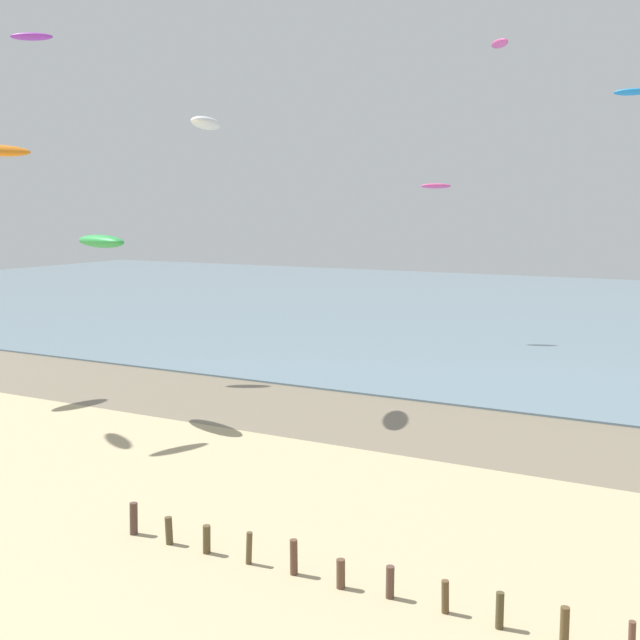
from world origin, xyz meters
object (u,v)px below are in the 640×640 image
at_px(kite_aloft_9, 436,186).
at_px(kite_aloft_5, 101,241).
at_px(kite_aloft_1, 206,123).
at_px(kite_aloft_8, 632,92).
at_px(kite_aloft_12, 31,37).
at_px(kite_aloft_7, 500,44).

bearing_deg(kite_aloft_9, kite_aloft_5, -123.77).
xyz_separation_m(kite_aloft_1, kite_aloft_5, (-2.49, -4.15, -5.07)).
xyz_separation_m(kite_aloft_8, kite_aloft_12, (-27.60, -19.69, 2.19)).
bearing_deg(kite_aloft_8, kite_aloft_1, 55.11).
bearing_deg(kite_aloft_1, kite_aloft_8, 126.27).
bearing_deg(kite_aloft_7, kite_aloft_1, 124.03).
height_order(kite_aloft_5, kite_aloft_9, kite_aloft_9).
relative_size(kite_aloft_1, kite_aloft_9, 1.60).
bearing_deg(kite_aloft_9, kite_aloft_7, 2.39).
bearing_deg(kite_aloft_12, kite_aloft_7, 18.07).
relative_size(kite_aloft_7, kite_aloft_8, 1.04).
relative_size(kite_aloft_9, kite_aloft_12, 0.88).
bearing_deg(kite_aloft_5, kite_aloft_7, -89.80).
relative_size(kite_aloft_1, kite_aloft_12, 1.40).
bearing_deg(kite_aloft_12, kite_aloft_5, -59.84).
xyz_separation_m(kite_aloft_7, kite_aloft_9, (-3.55, -1.54, -8.99)).
bearing_deg(kite_aloft_5, kite_aloft_12, -11.97).
bearing_deg(kite_aloft_12, kite_aloft_8, 6.85).
distance_m(kite_aloft_7, kite_aloft_8, 9.05).
relative_size(kite_aloft_5, kite_aloft_8, 1.63).
bearing_deg(kite_aloft_5, kite_aloft_9, -83.45).
bearing_deg(kite_aloft_1, kite_aloft_12, -118.10).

